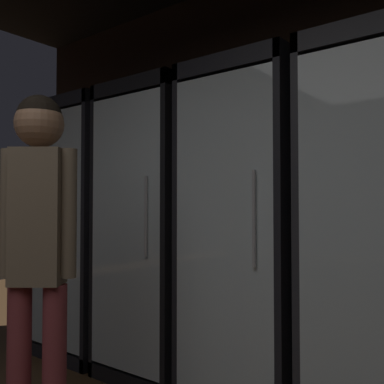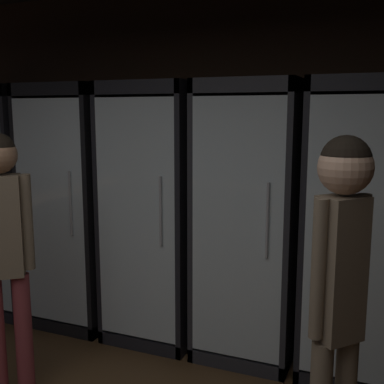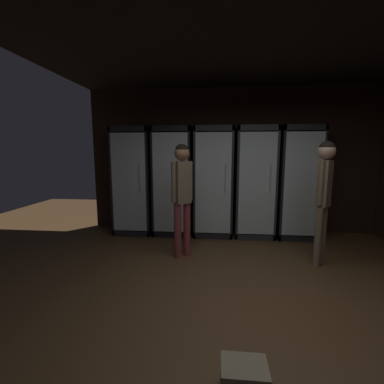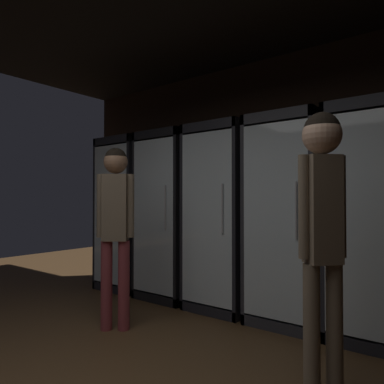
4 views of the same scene
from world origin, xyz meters
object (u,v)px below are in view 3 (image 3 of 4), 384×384
at_px(cooler_far_left, 135,182).
at_px(wine_crate_floor, 244,381).
at_px(cooler_far_right, 297,184).
at_px(shopper_near, 182,187).
at_px(shopper_far, 324,186).
at_px(cooler_left, 174,182).
at_px(cooler_center, 213,183).
at_px(cooler_right, 254,183).

xyz_separation_m(cooler_far_left, wine_crate_floor, (1.80, -3.50, -0.87)).
height_order(cooler_far_right, shopper_near, cooler_far_right).
relative_size(shopper_near, shopper_far, 0.98).
xyz_separation_m(cooler_left, shopper_near, (0.33, -1.20, 0.07)).
bearing_deg(cooler_center, cooler_far_left, 179.95).
xyz_separation_m(cooler_center, cooler_right, (0.77, 0.00, 0.00)).
bearing_deg(shopper_near, cooler_far_right, 31.26).
distance_m(shopper_near, shopper_far, 1.96).
bearing_deg(cooler_right, shopper_near, -135.21).
relative_size(cooler_far_left, cooler_center, 1.00).
xyz_separation_m(cooler_right, shopper_near, (-1.21, -1.20, 0.07)).
height_order(cooler_far_right, wine_crate_floor, cooler_far_right).
relative_size(cooler_left, cooler_far_right, 1.00).
xyz_separation_m(cooler_center, shopper_near, (-0.44, -1.20, 0.07)).
height_order(cooler_left, wine_crate_floor, cooler_left).
bearing_deg(cooler_far_left, cooler_far_right, 0.01).
distance_m(cooler_center, wine_crate_floor, 3.62).
bearing_deg(wine_crate_floor, shopper_far, 60.18).
distance_m(cooler_center, shopper_near, 1.28).
height_order(cooler_right, shopper_near, cooler_right).
bearing_deg(cooler_center, cooler_left, -179.97).
bearing_deg(shopper_near, cooler_center, 69.80).
height_order(cooler_far_left, cooler_center, same).
distance_m(cooler_far_left, cooler_left, 0.77).
bearing_deg(cooler_far_left, cooler_left, -0.12).
distance_m(cooler_left, shopper_near, 1.24).
distance_m(cooler_far_right, shopper_near, 2.31).
height_order(shopper_near, wine_crate_floor, shopper_near).
bearing_deg(wine_crate_floor, cooler_far_left, 117.23).
bearing_deg(cooler_right, cooler_far_right, 0.00).
bearing_deg(shopper_far, cooler_center, 139.20).
height_order(shopper_far, wine_crate_floor, shopper_far).
distance_m(cooler_right, shopper_far, 1.52).
bearing_deg(wine_crate_floor, cooler_left, 106.45).
height_order(cooler_center, shopper_far, cooler_center).
relative_size(shopper_near, wine_crate_floor, 5.65).
bearing_deg(cooler_far_left, cooler_right, 0.02).
relative_size(cooler_far_right, shopper_near, 1.20).
bearing_deg(cooler_right, shopper_far, -60.26).
bearing_deg(cooler_left, shopper_near, -74.70).
xyz_separation_m(cooler_right, cooler_far_right, (0.77, 0.00, -0.00)).
bearing_deg(shopper_far, cooler_right, 119.74).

